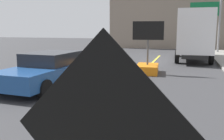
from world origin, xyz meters
The scene contains 9 objects.
roadwork_sign centered at (1.64, 3.46, 1.47)m, with size 1.63×0.20×2.33m.
arrow_board_trailer centered at (0.28, 14.86, 0.48)m, with size 1.60×1.88×2.70m.
box_truck centered at (2.69, 21.10, 1.90)m, with size 2.52×6.93×3.57m.
pickup_car centered at (-3.06, 10.68, 0.70)m, with size 2.29×5.00×1.38m.
highway_guide_sign centered at (4.29, 27.64, 3.42)m, with size 2.78×0.35×5.00m.
far_building_block centered at (0.67, 34.75, 3.49)m, with size 15.05×6.48×6.98m, color gray.
traffic_cone_mid_lane centered at (0.92, 7.48, 0.30)m, with size 0.36×0.36×0.61m.
traffic_cone_far_lane centered at (0.60, 10.11, 0.29)m, with size 0.36×0.36×0.59m.
traffic_cone_curbside centered at (0.28, 12.74, 0.32)m, with size 0.36×0.36×0.65m.
Camera 1 is at (2.21, 1.70, 2.33)m, focal length 40.58 mm.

